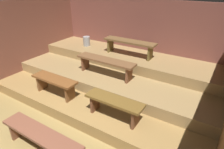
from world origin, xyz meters
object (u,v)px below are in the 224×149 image
(bench_lower_right, at_px, (114,104))
(pail_upper, at_px, (87,41))
(bench_middle_center, at_px, (106,62))
(bench_upper_center, at_px, (129,44))
(bench_lower_left, at_px, (55,82))
(bench_floor_center, at_px, (41,137))

(bench_lower_right, distance_m, pail_upper, 3.08)
(bench_lower_right, bearing_deg, bench_middle_center, 130.56)
(bench_lower_right, bearing_deg, bench_upper_center, 110.43)
(bench_lower_right, height_order, bench_middle_center, bench_middle_center)
(bench_middle_center, bearing_deg, pail_upper, 144.54)
(bench_lower_left, bearing_deg, pail_upper, 108.63)
(bench_floor_center, bearing_deg, bench_lower_left, 127.27)
(bench_lower_right, height_order, bench_upper_center, bench_upper_center)
(bench_upper_center, bearing_deg, bench_lower_left, -113.39)
(bench_lower_left, xyz_separation_m, bench_lower_right, (1.60, 0.00, 0.00))
(bench_lower_right, height_order, pail_upper, pail_upper)
(bench_lower_left, bearing_deg, bench_lower_right, 0.00)
(bench_upper_center, bearing_deg, bench_middle_center, -99.26)
(bench_floor_center, height_order, bench_upper_center, bench_upper_center)
(bench_lower_left, height_order, bench_lower_right, same)
(bench_floor_center, relative_size, bench_upper_center, 1.11)
(pail_upper, bearing_deg, bench_floor_center, -63.81)
(bench_floor_center, distance_m, bench_upper_center, 3.25)
(bench_middle_center, bearing_deg, bench_floor_center, -85.23)
(bench_lower_left, bearing_deg, bench_upper_center, 66.61)
(bench_floor_center, relative_size, bench_middle_center, 1.06)
(bench_floor_center, bearing_deg, bench_upper_center, 90.56)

